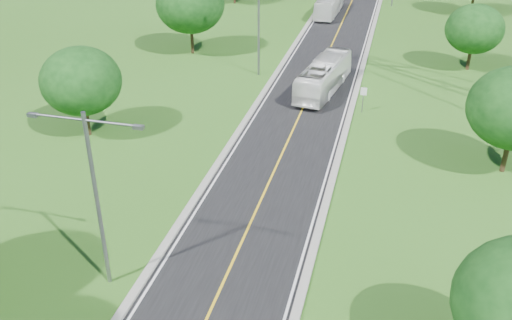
{
  "coord_description": "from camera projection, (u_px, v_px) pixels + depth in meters",
  "views": [
    {
      "loc": [
        7.58,
        -9.15,
        20.6
      ],
      "look_at": [
        -0.36,
        21.89,
        3.0
      ],
      "focal_mm": 40.0,
      "sensor_mm": 36.0,
      "label": 1
    }
  ],
  "objects": [
    {
      "name": "tree_lb",
      "position": [
        81.0,
        81.0,
        44.35
      ],
      "size": [
        6.3,
        6.3,
        7.33
      ],
      "color": "black",
      "rests_on": "ground"
    },
    {
      "name": "bus_inbound",
      "position": [
        329.0,
        4.0,
        79.09
      ],
      "size": [
        2.87,
        10.51,
        2.9
      ],
      "primitive_type": "imported",
      "rotation": [
        0.0,
        0.0,
        -0.04
      ],
      "color": "white",
      "rests_on": "road"
    },
    {
      "name": "speed_limit_sign",
      "position": [
        363.0,
        96.0,
        49.69
      ],
      "size": [
        0.55,
        0.09,
        2.4
      ],
      "color": "slate",
      "rests_on": "ground"
    },
    {
      "name": "tree_lc",
      "position": [
        190.0,
        4.0,
        62.37
      ],
      "size": [
        7.56,
        7.56,
        8.79
      ],
      "color": "black",
      "rests_on": "ground"
    },
    {
      "name": "streetlight_mid_left",
      "position": [
        259.0,
        17.0,
        55.99
      ],
      "size": [
        5.9,
        0.25,
        10.0
      ],
      "color": "slate",
      "rests_on": "ground"
    },
    {
      "name": "curb_left",
      "position": [
        309.0,
        22.0,
        76.25
      ],
      "size": [
        0.5,
        150.0,
        0.22
      ],
      "primitive_type": "cube",
      "color": "gray",
      "rests_on": "ground"
    },
    {
      "name": "curb_right",
      "position": [
        374.0,
        26.0,
        74.41
      ],
      "size": [
        0.5,
        150.0,
        0.22
      ],
      "primitive_type": "cube",
      "color": "gray",
      "rests_on": "ground"
    },
    {
      "name": "streetlight_near_left",
      "position": [
        95.0,
        188.0,
        27.97
      ],
      "size": [
        5.9,
        0.25,
        10.0
      ],
      "color": "slate",
      "rests_on": "ground"
    },
    {
      "name": "road",
      "position": [
        341.0,
        25.0,
        75.37
      ],
      "size": [
        8.0,
        150.0,
        0.06
      ],
      "primitive_type": "cube",
      "color": "black",
      "rests_on": "ground"
    },
    {
      "name": "bus_outbound",
      "position": [
        324.0,
        76.0,
        53.99
      ],
      "size": [
        4.16,
        11.15,
        3.03
      ],
      "primitive_type": "imported",
      "rotation": [
        0.0,
        0.0,
        2.99
      ],
      "color": "white",
      "rests_on": "road"
    },
    {
      "name": "ground",
      "position": [
        335.0,
        38.0,
        70.29
      ],
      "size": [
        260.0,
        260.0,
        0.0
      ],
      "primitive_type": "plane",
      "color": "#2D5919",
      "rests_on": "ground"
    },
    {
      "name": "tree_rc",
      "position": [
        475.0,
        29.0,
        58.15
      ],
      "size": [
        5.88,
        5.88,
        6.84
      ],
      "color": "black",
      "rests_on": "ground"
    }
  ]
}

